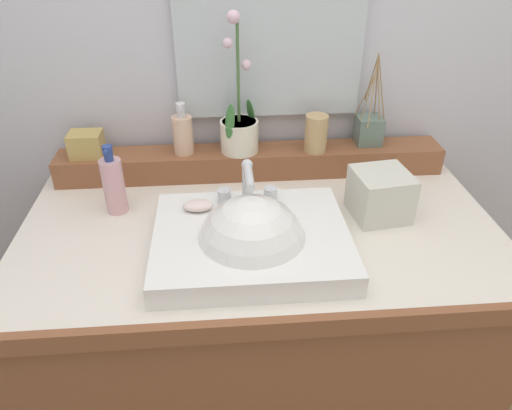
{
  "coord_description": "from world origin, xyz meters",
  "views": [
    {
      "loc": [
        -0.09,
        -0.96,
        1.5
      ],
      "look_at": [
        -0.01,
        -0.03,
        0.91
      ],
      "focal_mm": 33.73,
      "sensor_mm": 36.0,
      "label": 1
    }
  ],
  "objects_px": {
    "soap_bar": "(198,205)",
    "lotion_bottle": "(114,184)",
    "sink_basin": "(252,246)",
    "potted_plant": "(239,128)",
    "tumbler_cup": "(316,133)",
    "soap_dispenser": "(183,133)",
    "reed_diffuser": "(369,129)",
    "tissue_box": "(380,194)",
    "trinket_box": "(86,144)"
  },
  "relations": [
    {
      "from": "soap_bar",
      "to": "lotion_bottle",
      "type": "height_order",
      "value": "lotion_bottle"
    },
    {
      "from": "soap_bar",
      "to": "tumbler_cup",
      "type": "height_order",
      "value": "tumbler_cup"
    },
    {
      "from": "potted_plant",
      "to": "reed_diffuser",
      "type": "height_order",
      "value": "potted_plant"
    },
    {
      "from": "sink_basin",
      "to": "tumbler_cup",
      "type": "height_order",
      "value": "tumbler_cup"
    },
    {
      "from": "soap_dispenser",
      "to": "trinket_box",
      "type": "distance_m",
      "value": 0.26
    },
    {
      "from": "potted_plant",
      "to": "soap_dispenser",
      "type": "relative_size",
      "value": 2.61
    },
    {
      "from": "tumbler_cup",
      "to": "tissue_box",
      "type": "relative_size",
      "value": 0.8
    },
    {
      "from": "reed_diffuser",
      "to": "lotion_bottle",
      "type": "relative_size",
      "value": 1.43
    },
    {
      "from": "soap_bar",
      "to": "potted_plant",
      "type": "height_order",
      "value": "potted_plant"
    },
    {
      "from": "tumbler_cup",
      "to": "lotion_bottle",
      "type": "height_order",
      "value": "lotion_bottle"
    },
    {
      "from": "trinket_box",
      "to": "tissue_box",
      "type": "height_order",
      "value": "trinket_box"
    },
    {
      "from": "potted_plant",
      "to": "tumbler_cup",
      "type": "xyz_separation_m",
      "value": [
        0.21,
        -0.02,
        -0.02
      ]
    },
    {
      "from": "tumbler_cup",
      "to": "lotion_bottle",
      "type": "relative_size",
      "value": 0.58
    },
    {
      "from": "soap_bar",
      "to": "soap_dispenser",
      "type": "relative_size",
      "value": 0.49
    },
    {
      "from": "potted_plant",
      "to": "trinket_box",
      "type": "bearing_deg",
      "value": 179.81
    },
    {
      "from": "potted_plant",
      "to": "soap_bar",
      "type": "bearing_deg",
      "value": -112.59
    },
    {
      "from": "reed_diffuser",
      "to": "potted_plant",
      "type": "bearing_deg",
      "value": -176.63
    },
    {
      "from": "sink_basin",
      "to": "soap_dispenser",
      "type": "relative_size",
      "value": 2.99
    },
    {
      "from": "sink_basin",
      "to": "lotion_bottle",
      "type": "xyz_separation_m",
      "value": [
        -0.33,
        0.2,
        0.05
      ]
    },
    {
      "from": "soap_dispenser",
      "to": "tissue_box",
      "type": "distance_m",
      "value": 0.55
    },
    {
      "from": "sink_basin",
      "to": "potted_plant",
      "type": "height_order",
      "value": "potted_plant"
    },
    {
      "from": "sink_basin",
      "to": "tissue_box",
      "type": "xyz_separation_m",
      "value": [
        0.33,
        0.13,
        0.04
      ]
    },
    {
      "from": "potted_plant",
      "to": "tumbler_cup",
      "type": "distance_m",
      "value": 0.21
    },
    {
      "from": "soap_dispenser",
      "to": "lotion_bottle",
      "type": "height_order",
      "value": "soap_dispenser"
    },
    {
      "from": "sink_basin",
      "to": "soap_dispenser",
      "type": "xyz_separation_m",
      "value": [
        -0.16,
        0.37,
        0.11
      ]
    },
    {
      "from": "potted_plant",
      "to": "lotion_bottle",
      "type": "distance_m",
      "value": 0.37
    },
    {
      "from": "soap_bar",
      "to": "tissue_box",
      "type": "bearing_deg",
      "value": 3.39
    },
    {
      "from": "sink_basin",
      "to": "trinket_box",
      "type": "bearing_deg",
      "value": 138.31
    },
    {
      "from": "trinket_box",
      "to": "lotion_bottle",
      "type": "height_order",
      "value": "lotion_bottle"
    },
    {
      "from": "tumbler_cup",
      "to": "tissue_box",
      "type": "xyz_separation_m",
      "value": [
        0.12,
        -0.22,
        -0.07
      ]
    },
    {
      "from": "reed_diffuser",
      "to": "lotion_bottle",
      "type": "distance_m",
      "value": 0.72
    },
    {
      "from": "soap_bar",
      "to": "reed_diffuser",
      "type": "bearing_deg",
      "value": 31.02
    },
    {
      "from": "sink_basin",
      "to": "soap_dispenser",
      "type": "distance_m",
      "value": 0.42
    },
    {
      "from": "lotion_bottle",
      "to": "tumbler_cup",
      "type": "bearing_deg",
      "value": 15.99
    },
    {
      "from": "soap_dispenser",
      "to": "reed_diffuser",
      "type": "bearing_deg",
      "value": 2.44
    },
    {
      "from": "lotion_bottle",
      "to": "soap_dispenser",
      "type": "bearing_deg",
      "value": 45.59
    },
    {
      "from": "soap_bar",
      "to": "reed_diffuser",
      "type": "xyz_separation_m",
      "value": [
        0.48,
        0.29,
        0.05
      ]
    },
    {
      "from": "soap_dispenser",
      "to": "tumbler_cup",
      "type": "xyz_separation_m",
      "value": [
        0.36,
        -0.02,
        -0.01
      ]
    },
    {
      "from": "potted_plant",
      "to": "reed_diffuser",
      "type": "bearing_deg",
      "value": 3.37
    },
    {
      "from": "lotion_bottle",
      "to": "tissue_box",
      "type": "xyz_separation_m",
      "value": [
        0.65,
        -0.07,
        -0.02
      ]
    },
    {
      "from": "soap_bar",
      "to": "lotion_bottle",
      "type": "xyz_separation_m",
      "value": [
        -0.21,
        0.1,
        0.01
      ]
    },
    {
      "from": "reed_diffuser",
      "to": "tumbler_cup",
      "type": "bearing_deg",
      "value": -166.06
    },
    {
      "from": "soap_bar",
      "to": "soap_dispenser",
      "type": "distance_m",
      "value": 0.28
    },
    {
      "from": "lotion_bottle",
      "to": "sink_basin",
      "type": "bearing_deg",
      "value": -32.16
    },
    {
      "from": "potted_plant",
      "to": "reed_diffuser",
      "type": "relative_size",
      "value": 1.45
    },
    {
      "from": "reed_diffuser",
      "to": "lotion_bottle",
      "type": "height_order",
      "value": "reed_diffuser"
    },
    {
      "from": "tumbler_cup",
      "to": "tissue_box",
      "type": "distance_m",
      "value": 0.26
    },
    {
      "from": "tumbler_cup",
      "to": "trinket_box",
      "type": "relative_size",
      "value": 1.19
    },
    {
      "from": "sink_basin",
      "to": "lotion_bottle",
      "type": "distance_m",
      "value": 0.39
    },
    {
      "from": "soap_dispenser",
      "to": "sink_basin",
      "type": "bearing_deg",
      "value": -66.86
    }
  ]
}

